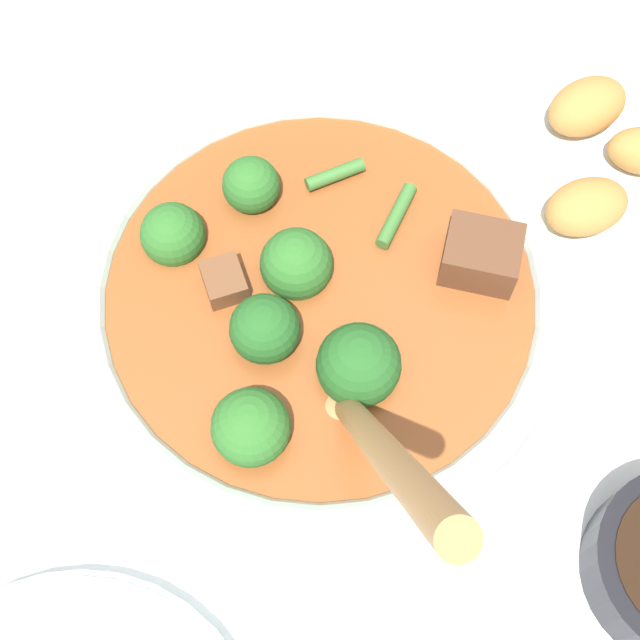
# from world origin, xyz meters

# --- Properties ---
(ground_plane) EXTENTS (4.00, 4.00, 0.00)m
(ground_plane) POSITION_xyz_m (0.00, 0.00, 0.00)
(ground_plane) COLOR silver
(stew_bowl) EXTENTS (0.24, 0.28, 0.28)m
(stew_bowl) POSITION_xyz_m (-0.00, -0.00, 0.06)
(stew_bowl) COLOR #B2C6BC
(stew_bowl) RESTS_ON ground_plane
(food_plate) EXTENTS (0.19, 0.19, 0.05)m
(food_plate) POSITION_xyz_m (0.23, 0.05, 0.01)
(food_plate) COLOR white
(food_plate) RESTS_ON ground_plane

